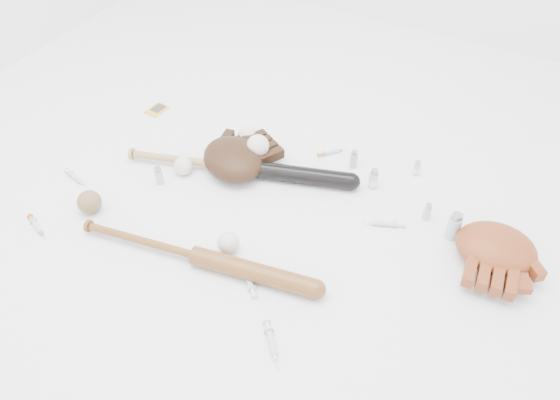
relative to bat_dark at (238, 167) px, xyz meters
The scene contains 23 objects.
bat_dark is the anchor object (origin of this frame).
bat_wood 0.42m from the bat_dark, 77.01° to the right, with size 0.81×0.06×0.06m, color brown, non-canonical shape.
glove_dark 0.04m from the bat_dark, 156.03° to the left, with size 0.29×0.29×0.10m, color black, non-canonical shape.
glove_tan 0.89m from the bat_dark, ahead, with size 0.29×0.29×0.10m, color brown, non-canonical shape.
trading_card 0.53m from the bat_dark, 160.35° to the left, with size 0.06×0.09×0.00m, color gold.
pedestal 0.09m from the bat_dark, 65.82° to the left, with size 0.08×0.08×0.04m, color white.
baseball_on_pedestal 0.10m from the bat_dark, 65.82° to the left, with size 0.08×0.08×0.08m, color silver.
baseball_left 0.20m from the bat_dark, 153.58° to the right, with size 0.07×0.07×0.07m, color silver.
baseball_upper 0.17m from the bat_dark, 107.27° to the left, with size 0.08×0.08×0.08m, color silver.
baseball_mid 0.35m from the bat_dark, 63.90° to the right, with size 0.07×0.07×0.07m, color silver.
baseball_aged 0.52m from the bat_dark, 131.40° to the right, with size 0.08×0.08×0.08m, color brown.
syringe_0 0.58m from the bat_dark, 149.20° to the right, with size 0.14×0.02×0.02m, color #ADBCC6, non-canonical shape.
syringe_1 0.48m from the bat_dark, 55.41° to the right, with size 0.16×0.03×0.02m, color #ADBCC6, non-canonical shape.
syringe_2 0.36m from the bat_dark, 45.95° to the left, with size 0.13×0.02×0.02m, color #ADBCC6, non-canonical shape.
syringe_3 0.70m from the bat_dark, 51.76° to the right, with size 0.16×0.03×0.02m, color #ADBCC6, non-canonical shape.
syringe_4 0.55m from the bat_dark, ahead, with size 0.15×0.03×0.02m, color #ADBCC6, non-canonical shape.
syringe_5 0.69m from the bat_dark, 129.68° to the right, with size 0.14×0.02×0.02m, color #ADBCC6, non-canonical shape.
vial_0 0.67m from the bat_dark, ahead, with size 0.03×0.03×0.07m, color #ADB6BE.
vial_1 0.64m from the bat_dark, 27.56° to the left, with size 0.02×0.02×0.06m, color #ADB6BE.
vial_2 0.48m from the bat_dark, 19.37° to the left, with size 0.03×0.03×0.08m, color #ADB6BE.
vial_3 0.76m from the bat_dark, ahead, with size 0.04×0.04×0.10m, color #ADB6BE.
vial_4 0.28m from the bat_dark, 142.36° to the right, with size 0.03×0.03×0.07m, color #ADB6BE.
vial_5 0.42m from the bat_dark, 33.10° to the left, with size 0.03×0.03×0.07m, color #ADB6BE.
Camera 1 is at (0.61, -1.06, 1.31)m, focal length 35.00 mm.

